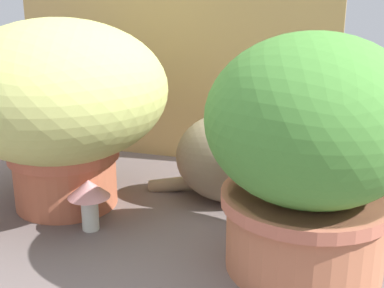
{
  "coord_description": "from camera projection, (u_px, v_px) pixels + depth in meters",
  "views": [
    {
      "loc": [
        0.48,
        -1.0,
        0.53
      ],
      "look_at": [
        0.16,
        0.04,
        0.18
      ],
      "focal_mm": 49.87,
      "sensor_mm": 36.0,
      "label": 1
    }
  ],
  "objects": [
    {
      "name": "grass_planter",
      "position": [
        60.0,
        100.0,
        1.21
      ],
      "size": [
        0.49,
        0.49,
        0.44
      ],
      "color": "#BD6344",
      "rests_on": "ground"
    },
    {
      "name": "ground_plane",
      "position": [
        120.0,
        218.0,
        1.21
      ],
      "size": [
        6.0,
        6.0,
        0.0
      ],
      "primitive_type": "plane",
      "color": "#645755"
    },
    {
      "name": "leafy_planter",
      "position": [
        311.0,
        148.0,
        0.94
      ],
      "size": [
        0.38,
        0.38,
        0.44
      ],
      "color": "#B96E4C",
      "rests_on": "ground"
    },
    {
      "name": "mushroom_ornament_pink",
      "position": [
        89.0,
        195.0,
        1.13
      ],
      "size": [
        0.09,
        0.09,
        0.11
      ],
      "color": "silver",
      "rests_on": "ground"
    },
    {
      "name": "cardboard_backdrop",
      "position": [
        172.0,
        0.0,
        1.48
      ],
      "size": [
        0.94,
        0.03,
        0.92
      ],
      "primitive_type": "cube",
      "color": "tan",
      "rests_on": "ground"
    },
    {
      "name": "cat",
      "position": [
        237.0,
        154.0,
        1.26
      ],
      "size": [
        0.39,
        0.21,
        0.32
      ],
      "color": "gray",
      "rests_on": "ground"
    }
  ]
}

